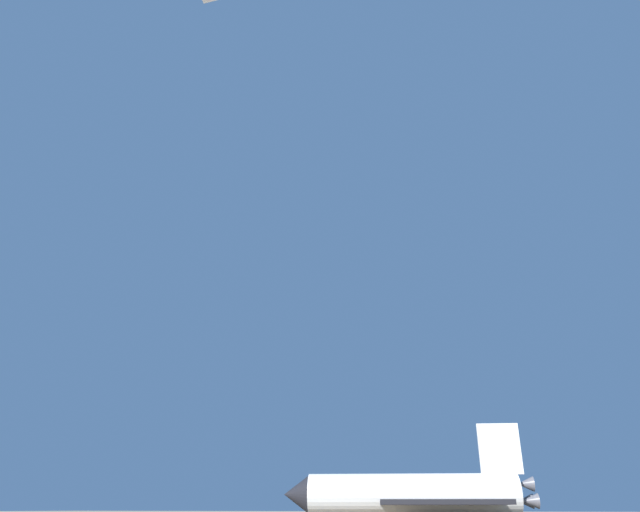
{
  "coord_description": "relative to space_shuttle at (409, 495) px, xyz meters",
  "views": [
    {
      "loc": [
        -24.65,
        95.11,
        3.44
      ],
      "look_at": [
        6.78,
        12.17,
        42.21
      ],
      "focal_mm": 32.43,
      "sensor_mm": 36.0,
      "label": 1
    }
  ],
  "objects": [
    {
      "name": "space_shuttle",
      "position": [
        0.0,
        0.0,
        0.0
      ],
      "size": [
        38.5,
        27.92,
        15.8
      ],
      "rotation": [
        0.0,
        0.0,
        0.27
      ],
      "color": "white",
      "rests_on": "ground"
    }
  ]
}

